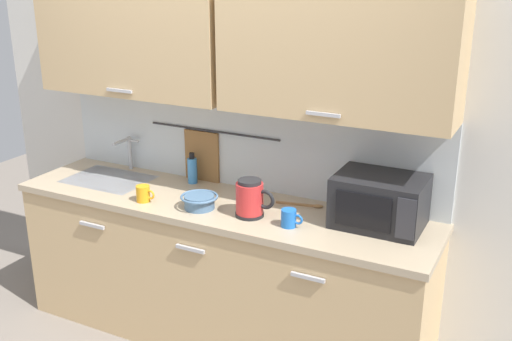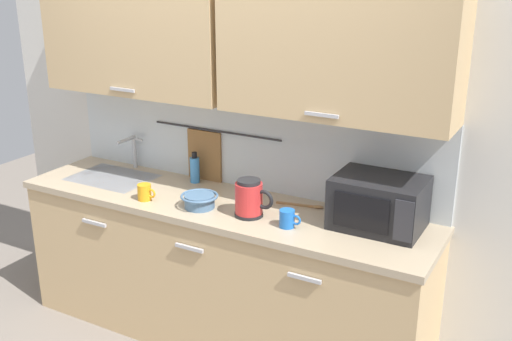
{
  "view_description": "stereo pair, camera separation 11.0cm",
  "coord_description": "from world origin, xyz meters",
  "px_view_note": "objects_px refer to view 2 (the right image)",
  "views": [
    {
      "loc": [
        1.67,
        -2.51,
        2.22
      ],
      "look_at": [
        0.23,
        0.33,
        1.12
      ],
      "focal_mm": 42.82,
      "sensor_mm": 36.0,
      "label": 1
    },
    {
      "loc": [
        1.77,
        -2.45,
        2.22
      ],
      "look_at": [
        0.23,
        0.33,
        1.12
      ],
      "focal_mm": 42.82,
      "sensor_mm": 36.0,
      "label": 2
    }
  ],
  "objects_px": {
    "electric_kettle": "(250,198)",
    "wooden_spoon": "(306,206)",
    "dish_soap_bottle": "(195,169)",
    "mug_by_kettle": "(287,219)",
    "microwave": "(379,203)",
    "mug_near_sink": "(145,192)",
    "mixing_bowl": "(200,200)"
  },
  "relations": [
    {
      "from": "mug_near_sink",
      "to": "wooden_spoon",
      "type": "relative_size",
      "value": 0.44
    },
    {
      "from": "electric_kettle",
      "to": "mug_by_kettle",
      "type": "height_order",
      "value": "electric_kettle"
    },
    {
      "from": "microwave",
      "to": "mug_by_kettle",
      "type": "distance_m",
      "value": 0.48
    },
    {
      "from": "electric_kettle",
      "to": "mug_by_kettle",
      "type": "distance_m",
      "value": 0.25
    },
    {
      "from": "dish_soap_bottle",
      "to": "electric_kettle",
      "type": "bearing_deg",
      "value": -27.9
    },
    {
      "from": "electric_kettle",
      "to": "mug_by_kettle",
      "type": "bearing_deg",
      "value": -7.61
    },
    {
      "from": "dish_soap_bottle",
      "to": "mug_near_sink",
      "type": "bearing_deg",
      "value": -102.26
    },
    {
      "from": "mug_by_kettle",
      "to": "dish_soap_bottle",
      "type": "bearing_deg",
      "value": 157.75
    },
    {
      "from": "mug_near_sink",
      "to": "mug_by_kettle",
      "type": "distance_m",
      "value": 0.89
    },
    {
      "from": "mug_by_kettle",
      "to": "wooden_spoon",
      "type": "height_order",
      "value": "mug_by_kettle"
    },
    {
      "from": "microwave",
      "to": "mug_by_kettle",
      "type": "height_order",
      "value": "microwave"
    },
    {
      "from": "mug_by_kettle",
      "to": "electric_kettle",
      "type": "bearing_deg",
      "value": 172.39
    },
    {
      "from": "electric_kettle",
      "to": "dish_soap_bottle",
      "type": "height_order",
      "value": "electric_kettle"
    },
    {
      "from": "dish_soap_bottle",
      "to": "mixing_bowl",
      "type": "height_order",
      "value": "dish_soap_bottle"
    },
    {
      "from": "microwave",
      "to": "mixing_bowl",
      "type": "height_order",
      "value": "microwave"
    },
    {
      "from": "microwave",
      "to": "mug_near_sink",
      "type": "xyz_separation_m",
      "value": [
        -1.3,
        -0.29,
        -0.09
      ]
    },
    {
      "from": "electric_kettle",
      "to": "mixing_bowl",
      "type": "relative_size",
      "value": 1.06
    },
    {
      "from": "mug_near_sink",
      "to": "mixing_bowl",
      "type": "xyz_separation_m",
      "value": [
        0.34,
        0.06,
        -0.0
      ]
    },
    {
      "from": "mixing_bowl",
      "to": "mug_by_kettle",
      "type": "xyz_separation_m",
      "value": [
        0.55,
        0.0,
        0.0
      ]
    },
    {
      "from": "electric_kettle",
      "to": "mixing_bowl",
      "type": "height_order",
      "value": "electric_kettle"
    },
    {
      "from": "electric_kettle",
      "to": "microwave",
      "type": "bearing_deg",
      "value": 16.91
    },
    {
      "from": "mug_near_sink",
      "to": "mug_by_kettle",
      "type": "relative_size",
      "value": 1.0
    },
    {
      "from": "microwave",
      "to": "electric_kettle",
      "type": "bearing_deg",
      "value": -163.09
    },
    {
      "from": "dish_soap_bottle",
      "to": "mug_near_sink",
      "type": "xyz_separation_m",
      "value": [
        -0.08,
        -0.39,
        -0.04
      ]
    },
    {
      "from": "microwave",
      "to": "electric_kettle",
      "type": "relative_size",
      "value": 2.03
    },
    {
      "from": "microwave",
      "to": "electric_kettle",
      "type": "xyz_separation_m",
      "value": [
        -0.65,
        -0.2,
        -0.03
      ]
    },
    {
      "from": "electric_kettle",
      "to": "wooden_spoon",
      "type": "height_order",
      "value": "electric_kettle"
    },
    {
      "from": "mug_by_kettle",
      "to": "mug_near_sink",
      "type": "bearing_deg",
      "value": -176.2
    },
    {
      "from": "electric_kettle",
      "to": "mixing_bowl",
      "type": "distance_m",
      "value": 0.31
    },
    {
      "from": "mug_near_sink",
      "to": "electric_kettle",
      "type": "bearing_deg",
      "value": 8.09
    },
    {
      "from": "dish_soap_bottle",
      "to": "mug_by_kettle",
      "type": "xyz_separation_m",
      "value": [
        0.81,
        -0.33,
        -0.04
      ]
    },
    {
      "from": "microwave",
      "to": "mug_by_kettle",
      "type": "relative_size",
      "value": 3.83
    }
  ]
}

